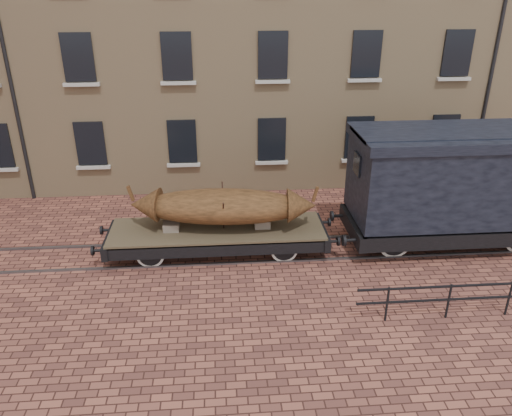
{
  "coord_description": "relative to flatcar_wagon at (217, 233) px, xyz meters",
  "views": [
    {
      "loc": [
        -1.12,
        -13.89,
        7.97
      ],
      "look_at": [
        0.02,
        0.5,
        1.3
      ],
      "focal_mm": 35.0,
      "sensor_mm": 36.0,
      "label": 1
    }
  ],
  "objects": [
    {
      "name": "rail_track",
      "position": [
        1.23,
        -0.0,
        -0.67
      ],
      "size": [
        30.0,
        1.52,
        0.06
      ],
      "color": "#59595E",
      "rests_on": "ground"
    },
    {
      "name": "goods_van",
      "position": [
        7.51,
        -0.0,
        1.71
      ],
      "size": [
        7.45,
        2.72,
        3.85
      ],
      "color": "black",
      "rests_on": "ground"
    },
    {
      "name": "warehouse_cream",
      "position": [
        4.23,
        9.99,
        6.3
      ],
      "size": [
        40.0,
        10.19,
        14.0
      ],
      "color": "tan",
      "rests_on": "ground"
    },
    {
      "name": "flatcar_wagon",
      "position": [
        0.0,
        0.0,
        0.0
      ],
      "size": [
        7.48,
        2.03,
        1.13
      ],
      "color": "#473A25",
      "rests_on": "ground"
    },
    {
      "name": "ground",
      "position": [
        1.23,
        -0.0,
        -0.7
      ],
      "size": [
        90.0,
        90.0,
        0.0
      ],
      "primitive_type": "plane",
      "color": "brown"
    },
    {
      "name": "iron_boat",
      "position": [
        0.21,
        0.0,
        0.93
      ],
      "size": [
        5.78,
        2.02,
        1.42
      ],
      "color": "brown",
      "rests_on": "flatcar_wagon"
    }
  ]
}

